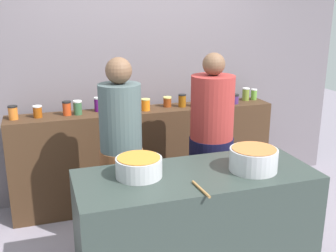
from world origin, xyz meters
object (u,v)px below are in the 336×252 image
at_px(preserve_jar_0, 13,113).
at_px(cook_with_tongs, 122,166).
at_px(preserve_jar_12, 217,98).
at_px(wooden_spoon, 201,189).
at_px(cooking_pot_left, 139,167).
at_px(preserve_jar_2, 67,108).
at_px(preserve_jar_15, 254,94).
at_px(preserve_jar_4, 98,104).
at_px(cook_in_cap, 211,155).
at_px(preserve_jar_7, 146,105).
at_px(cooking_pot_center, 253,159).
at_px(preserve_jar_13, 234,99).
at_px(preserve_jar_1, 38,112).
at_px(preserve_jar_14, 246,94).
at_px(preserve_jar_3, 78,108).
at_px(preserve_jar_10, 195,101).
at_px(preserve_jar_6, 126,103).
at_px(preserve_jar_9, 182,101).
at_px(preserve_jar_5, 118,106).
at_px(preserve_jar_11, 209,98).
at_px(preserve_jar_8, 167,102).

xyz_separation_m(preserve_jar_0, cook_with_tongs, (0.84, -0.77, -0.34)).
height_order(preserve_jar_12, wooden_spoon, preserve_jar_12).
height_order(preserve_jar_0, cooking_pot_left, preserve_jar_0).
bearing_deg(preserve_jar_2, preserve_jar_15, 1.39).
relative_size(preserve_jar_4, cook_in_cap, 0.09).
relative_size(preserve_jar_7, cooking_pot_center, 0.35).
bearing_deg(preserve_jar_2, preserve_jar_13, -1.96).
relative_size(preserve_jar_1, preserve_jar_14, 0.81).
bearing_deg(preserve_jar_3, preserve_jar_4, 17.60).
distance_m(preserve_jar_0, wooden_spoon, 2.05).
bearing_deg(preserve_jar_13, cooking_pot_center, -111.76).
bearing_deg(cooking_pot_center, preserve_jar_3, 126.19).
xyz_separation_m(preserve_jar_10, cooking_pot_center, (-0.12, -1.43, -0.11)).
height_order(preserve_jar_3, preserve_jar_12, preserve_jar_3).
xyz_separation_m(preserve_jar_2, preserve_jar_12, (1.59, 0.04, -0.01)).
xyz_separation_m(preserve_jar_2, preserve_jar_6, (0.58, 0.05, 0.00)).
distance_m(preserve_jar_6, preserve_jar_9, 0.59).
bearing_deg(cooking_pot_left, preserve_jar_13, 42.90).
height_order(preserve_jar_15, cooking_pot_center, preserve_jar_15).
xyz_separation_m(preserve_jar_5, cook_with_tongs, (-0.12, -0.71, -0.34)).
distance_m(preserve_jar_12, cooking_pot_left, 1.84).
relative_size(preserve_jar_4, preserve_jar_7, 1.18).
height_order(preserve_jar_13, cook_in_cap, cook_in_cap).
distance_m(preserve_jar_3, cooking_pot_left, 1.36).
relative_size(preserve_jar_0, preserve_jar_10, 1.13).
height_order(preserve_jar_12, cook_in_cap, cook_in_cap).
xyz_separation_m(preserve_jar_11, preserve_jar_15, (0.56, 0.05, -0.01)).
distance_m(preserve_jar_6, preserve_jar_15, 1.46).
relative_size(preserve_jar_2, preserve_jar_6, 0.99).
bearing_deg(preserve_jar_12, preserve_jar_13, -32.80).
bearing_deg(preserve_jar_3, preserve_jar_1, 179.00).
height_order(preserve_jar_5, cooking_pot_left, preserve_jar_5).
bearing_deg(preserve_jar_11, preserve_jar_0, -179.82).
xyz_separation_m(preserve_jar_3, preserve_jar_10, (1.19, -0.04, -0.01)).
height_order(preserve_jar_3, preserve_jar_13, preserve_jar_3).
distance_m(preserve_jar_7, preserve_jar_14, 1.18).
bearing_deg(preserve_jar_6, preserve_jar_13, -5.29).
bearing_deg(preserve_jar_3, cooking_pot_center, -53.81).
xyz_separation_m(preserve_jar_8, preserve_jar_15, (1.02, 0.02, 0.01)).
xyz_separation_m(preserve_jar_11, cook_in_cap, (-0.30, -0.75, -0.34)).
xyz_separation_m(cooking_pot_left, wooden_spoon, (0.32, -0.34, -0.06)).
height_order(preserve_jar_9, preserve_jar_13, preserve_jar_9).
distance_m(preserve_jar_8, cooking_pot_center, 1.52).
xyz_separation_m(preserve_jar_2, preserve_jar_3, (0.10, -0.01, 0.00)).
distance_m(preserve_jar_0, preserve_jar_11, 1.96).
bearing_deg(preserve_jar_11, cook_in_cap, -111.78).
height_order(preserve_jar_2, preserve_jar_14, preserve_jar_14).
relative_size(preserve_jar_15, cook_with_tongs, 0.07).
xyz_separation_m(preserve_jar_11, cooking_pot_left, (-1.10, -1.34, -0.13)).
relative_size(preserve_jar_8, cooking_pot_center, 0.30).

